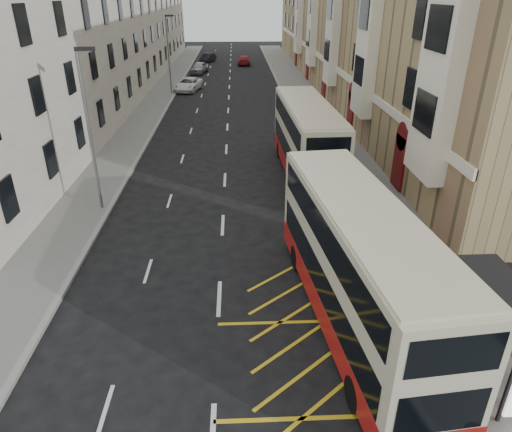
{
  "coord_description": "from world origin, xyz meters",
  "views": [
    {
      "loc": [
        0.78,
        -10.06,
        10.42
      ],
      "look_at": [
        1.51,
        6.75,
        2.07
      ],
      "focal_mm": 32.0,
      "sensor_mm": 36.0,
      "label": 1
    }
  ],
  "objects_px": {
    "street_lamp_near": "(89,124)",
    "white_van": "(188,84)",
    "pedestrian_far": "(386,266)",
    "car_red": "(244,60)",
    "street_lamp_far": "(169,50)",
    "double_decker_front": "(357,265)",
    "double_decker_rear": "(307,140)",
    "car_silver": "(199,68)",
    "pedestrian_near": "(436,297)",
    "car_dark": "(208,58)",
    "pedestrian_mid": "(442,283)"
  },
  "relations": [
    {
      "from": "double_decker_rear",
      "to": "pedestrian_near",
      "type": "xyz_separation_m",
      "value": [
        2.44,
        -14.19,
        -1.23
      ]
    },
    {
      "from": "street_lamp_near",
      "to": "car_dark",
      "type": "distance_m",
      "value": 55.43
    },
    {
      "from": "street_lamp_near",
      "to": "white_van",
      "type": "xyz_separation_m",
      "value": [
        1.67,
        31.79,
        -3.92
      ]
    },
    {
      "from": "white_van",
      "to": "car_dark",
      "type": "height_order",
      "value": "white_van"
    },
    {
      "from": "street_lamp_near",
      "to": "car_silver",
      "type": "xyz_separation_m",
      "value": [
        2.08,
        44.17,
        -3.87
      ]
    },
    {
      "from": "double_decker_front",
      "to": "white_van",
      "type": "xyz_separation_m",
      "value": [
        -9.35,
        41.28,
        -1.57
      ]
    },
    {
      "from": "pedestrian_far",
      "to": "white_van",
      "type": "relative_size",
      "value": 0.34
    },
    {
      "from": "double_decker_rear",
      "to": "white_van",
      "type": "distance_m",
      "value": 29.02
    },
    {
      "from": "double_decker_rear",
      "to": "car_dark",
      "type": "bearing_deg",
      "value": 97.79
    },
    {
      "from": "pedestrian_mid",
      "to": "street_lamp_far",
      "type": "bearing_deg",
      "value": 89.42
    },
    {
      "from": "street_lamp_far",
      "to": "pedestrian_near",
      "type": "relative_size",
      "value": 4.37
    },
    {
      "from": "street_lamp_far",
      "to": "car_red",
      "type": "bearing_deg",
      "value": 69.06
    },
    {
      "from": "pedestrian_mid",
      "to": "car_silver",
      "type": "bearing_deg",
      "value": 82.2
    },
    {
      "from": "double_decker_rear",
      "to": "pedestrian_far",
      "type": "height_order",
      "value": "double_decker_rear"
    },
    {
      "from": "double_decker_rear",
      "to": "pedestrian_mid",
      "type": "relative_size",
      "value": 5.97
    },
    {
      "from": "street_lamp_far",
      "to": "pedestrian_far",
      "type": "bearing_deg",
      "value": -71.35
    },
    {
      "from": "street_lamp_near",
      "to": "double_decker_rear",
      "type": "bearing_deg",
      "value": 21.53
    },
    {
      "from": "double_decker_front",
      "to": "double_decker_rear",
      "type": "xyz_separation_m",
      "value": [
        0.33,
        13.97,
        0.01
      ]
    },
    {
      "from": "pedestrian_near",
      "to": "pedestrian_far",
      "type": "relative_size",
      "value": 1.04
    },
    {
      "from": "double_decker_front",
      "to": "pedestrian_far",
      "type": "xyz_separation_m",
      "value": [
        1.68,
        1.85,
        -1.26
      ]
    },
    {
      "from": "double_decker_rear",
      "to": "car_red",
      "type": "distance_m",
      "value": 47.76
    },
    {
      "from": "double_decker_rear",
      "to": "car_silver",
      "type": "distance_m",
      "value": 40.79
    },
    {
      "from": "double_decker_front",
      "to": "pedestrian_far",
      "type": "distance_m",
      "value": 2.8
    },
    {
      "from": "double_decker_rear",
      "to": "white_van",
      "type": "relative_size",
      "value": 2.2
    },
    {
      "from": "white_van",
      "to": "double_decker_front",
      "type": "bearing_deg",
      "value": -65.1
    },
    {
      "from": "pedestrian_near",
      "to": "pedestrian_mid",
      "type": "relative_size",
      "value": 0.96
    },
    {
      "from": "double_decker_rear",
      "to": "pedestrian_near",
      "type": "height_order",
      "value": "double_decker_rear"
    },
    {
      "from": "street_lamp_far",
      "to": "car_dark",
      "type": "distance_m",
      "value": 25.68
    },
    {
      "from": "car_dark",
      "to": "pedestrian_mid",
      "type": "bearing_deg",
      "value": -61.51
    },
    {
      "from": "pedestrian_near",
      "to": "car_dark",
      "type": "xyz_separation_m",
      "value": [
        -11.04,
        64.94,
        -0.4
      ]
    },
    {
      "from": "double_decker_rear",
      "to": "white_van",
      "type": "bearing_deg",
      "value": 107.68
    },
    {
      "from": "pedestrian_far",
      "to": "white_van",
      "type": "bearing_deg",
      "value": -43.85
    },
    {
      "from": "double_decker_rear",
      "to": "car_silver",
      "type": "height_order",
      "value": "double_decker_rear"
    },
    {
      "from": "street_lamp_far",
      "to": "white_van",
      "type": "height_order",
      "value": "street_lamp_far"
    },
    {
      "from": "street_lamp_far",
      "to": "white_van",
      "type": "bearing_deg",
      "value": 47.02
    },
    {
      "from": "street_lamp_near",
      "to": "double_decker_rear",
      "type": "xyz_separation_m",
      "value": [
        11.35,
        4.48,
        -2.35
      ]
    },
    {
      "from": "double_decker_front",
      "to": "white_van",
      "type": "bearing_deg",
      "value": 96.96
    },
    {
      "from": "pedestrian_mid",
      "to": "white_van",
      "type": "distance_m",
      "value": 42.63
    },
    {
      "from": "car_silver",
      "to": "white_van",
      "type": "bearing_deg",
      "value": -79.78
    },
    {
      "from": "white_van",
      "to": "car_dark",
      "type": "bearing_deg",
      "value": 99.5
    },
    {
      "from": "car_silver",
      "to": "car_red",
      "type": "distance_m",
      "value": 10.2
    },
    {
      "from": "pedestrian_far",
      "to": "car_red",
      "type": "distance_m",
      "value": 59.91
    },
    {
      "from": "pedestrian_near",
      "to": "car_silver",
      "type": "height_order",
      "value": "pedestrian_near"
    },
    {
      "from": "double_decker_rear",
      "to": "car_red",
      "type": "height_order",
      "value": "double_decker_rear"
    },
    {
      "from": "double_decker_rear",
      "to": "car_silver",
      "type": "xyz_separation_m",
      "value": [
        -9.27,
        39.69,
        -1.53
      ]
    },
    {
      "from": "pedestrian_mid",
      "to": "car_silver",
      "type": "relative_size",
      "value": 0.43
    },
    {
      "from": "white_van",
      "to": "car_silver",
      "type": "height_order",
      "value": "car_silver"
    },
    {
      "from": "street_lamp_far",
      "to": "street_lamp_near",
      "type": "bearing_deg",
      "value": -90.0
    },
    {
      "from": "double_decker_front",
      "to": "car_silver",
      "type": "bearing_deg",
      "value": 93.66
    },
    {
      "from": "double_decker_rear",
      "to": "pedestrian_mid",
      "type": "xyz_separation_m",
      "value": [
        2.96,
        -13.4,
        -1.19
      ]
    }
  ]
}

